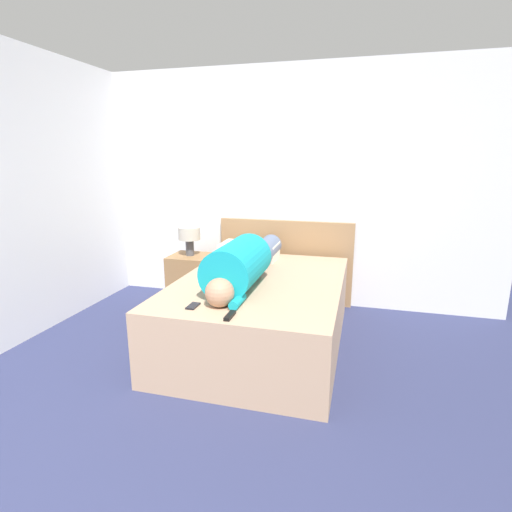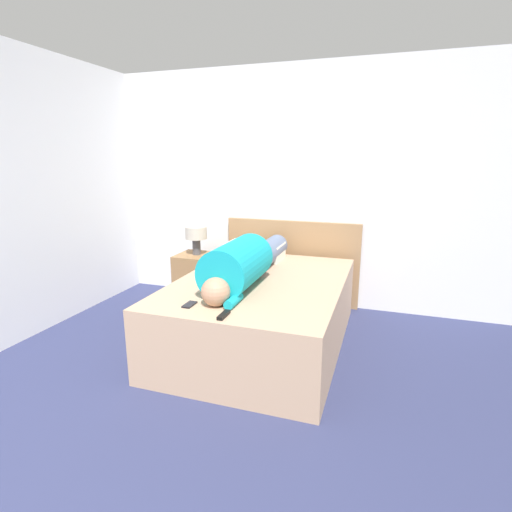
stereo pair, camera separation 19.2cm
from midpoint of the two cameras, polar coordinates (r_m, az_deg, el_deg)
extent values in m
cube|color=white|center=(4.54, 1.03, 9.65)|extent=(5.01, 0.06, 2.60)
cube|color=tan|center=(3.59, -0.92, -7.97)|extent=(1.40, 1.98, 0.59)
cube|color=#A37A51|center=(4.57, 2.96, -0.83)|extent=(1.52, 0.04, 0.95)
cube|color=olive|center=(4.59, -10.44, -3.41)|extent=(0.43, 0.42, 0.58)
cylinder|color=#4C4C51|center=(4.49, -10.65, 1.21)|extent=(0.09, 0.09, 0.18)
cylinder|color=beige|center=(4.46, -10.74, 3.19)|extent=(0.24, 0.24, 0.14)
sphere|color=tan|center=(2.87, -7.15, -5.23)|extent=(0.21, 0.21, 0.21)
cylinder|color=#149EAD|center=(3.22, -4.36, -1.34)|extent=(0.39, 0.72, 0.39)
cylinder|color=slate|center=(3.97, -0.55, 0.38)|extent=(0.23, 0.86, 0.23)
cylinder|color=#149EAD|center=(2.89, -4.56, -6.46)|extent=(0.07, 0.22, 0.07)
cube|color=silver|center=(4.22, -2.24, 0.74)|extent=(0.59, 0.35, 0.16)
cube|color=black|center=(2.71, -5.81, -8.50)|extent=(0.04, 0.15, 0.02)
cube|color=black|center=(2.93, -10.87, -7.04)|extent=(0.06, 0.13, 0.01)
camera|label=1|loc=(0.10, -91.67, -0.41)|focal=28.00mm
camera|label=2|loc=(0.10, 88.33, 0.41)|focal=28.00mm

